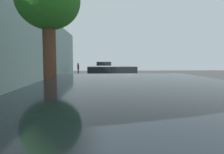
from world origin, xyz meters
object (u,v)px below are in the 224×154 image
cyclist_with_backpack (93,79)px  pedestrian_on_phone (78,68)px  street_tree_near_cyclist (48,4)px  bicycle_at_curb (96,89)px  parked_sedan_green_second (104,76)px  parked_pickup_grey_mid (109,90)px  parked_suv_silver_nearest (103,70)px  fire_hydrant (83,85)px

cyclist_with_backpack → pedestrian_on_phone: size_ratio=0.95×
street_tree_near_cyclist → bicycle_at_curb: bearing=-107.7°
parked_sedan_green_second → parked_pickup_grey_mid: parked_pickup_grey_mid is taller
bicycle_at_curb → street_tree_near_cyclist: bearing=72.3°
parked_suv_silver_nearest → parked_pickup_grey_mid: size_ratio=0.89×
parked_suv_silver_nearest → cyclist_with_backpack: bearing=86.5°
bicycle_at_curb → street_tree_near_cyclist: (1.56, 4.87, 3.82)m
parked_suv_silver_nearest → street_tree_near_cyclist: street_tree_near_cyclist is taller
parked_sedan_green_second → parked_pickup_grey_mid: (-0.13, 9.63, 0.15)m
fire_hydrant → parked_sedan_green_second: bearing=-106.7°
parked_sedan_green_second → pedestrian_on_phone: size_ratio=2.59×
street_tree_near_cyclist → fire_hydrant: bearing=-96.7°
parked_sedan_green_second → pedestrian_on_phone: 9.39m
parked_suv_silver_nearest → bicycle_at_curb: parked_suv_silver_nearest is taller
parked_sedan_green_second → pedestrian_on_phone: (3.32, -8.78, 0.34)m
parked_suv_silver_nearest → pedestrian_on_phone: size_ratio=2.82×
bicycle_at_curb → pedestrian_on_phone: 14.61m
parked_suv_silver_nearest → bicycle_at_curb: (0.52, 12.28, -0.64)m
bicycle_at_curb → cyclist_with_backpack: bearing=-63.4°
pedestrian_on_phone → bicycle_at_curb: bearing=100.9°
parked_suv_silver_nearest → cyclist_with_backpack: (0.73, 11.86, -0.05)m
parked_suv_silver_nearest → pedestrian_on_phone: (3.28, -2.05, 0.06)m
bicycle_at_curb → fire_hydrant: fire_hydrant is taller
parked_pickup_grey_mid → cyclist_with_backpack: size_ratio=3.32×
street_tree_near_cyclist → cyclist_with_backpack: bearing=-104.2°
parked_suv_silver_nearest → cyclist_with_backpack: size_ratio=2.95×
parked_suv_silver_nearest → parked_sedan_green_second: (-0.04, 6.73, -0.27)m
parked_suv_silver_nearest → street_tree_near_cyclist: bearing=83.1°
parked_sedan_green_second → bicycle_at_curb: bearing=84.3°
street_tree_near_cyclist → pedestrian_on_phone: (1.20, -19.20, -3.12)m
parked_suv_silver_nearest → cyclist_with_backpack: parked_suv_silver_nearest is taller
parked_suv_silver_nearest → parked_sedan_green_second: size_ratio=1.09×
parked_suv_silver_nearest → fire_hydrant: parked_suv_silver_nearest is taller
parked_pickup_grey_mid → cyclist_with_backpack: parked_pickup_grey_mid is taller
bicycle_at_curb → pedestrian_on_phone: (2.76, -14.33, 0.71)m
fire_hydrant → street_tree_near_cyclist: bearing=83.3°
street_tree_near_cyclist → fire_hydrant: street_tree_near_cyclist is taller
parked_pickup_grey_mid → street_tree_near_cyclist: street_tree_near_cyclist is taller
pedestrian_on_phone → fire_hydrant: 13.75m
fire_hydrant → parked_suv_silver_nearest: bearing=-97.0°
parked_pickup_grey_mid → bicycle_at_curb: bearing=-80.5°
parked_suv_silver_nearest → street_tree_near_cyclist: (2.07, 17.16, 3.18)m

